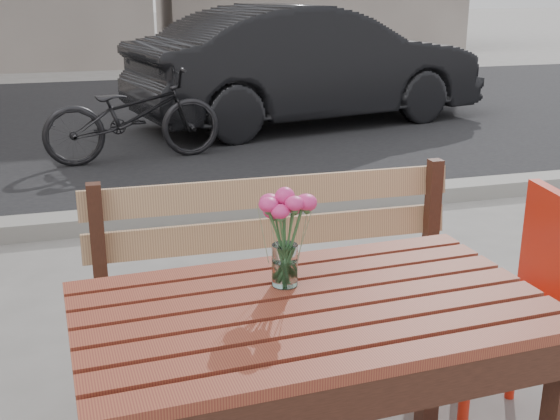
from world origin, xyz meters
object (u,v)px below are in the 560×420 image
main_vase (285,225)px  bicycle (133,115)px  red_chair (522,300)px  parked_car (309,65)px  main_table (312,345)px

main_vase → bicycle: main_vase is taller
red_chair → bicycle: red_chair is taller
main_vase → bicycle: (-0.05, 4.94, -0.54)m
parked_car → bicycle: 2.59m
main_vase → parked_car: 6.63m
bicycle → red_chair: bearing=-174.6°
parked_car → bicycle: bearing=108.9°
red_chair → main_vase: size_ratio=3.14×
main_table → bicycle: 5.08m
main_vase → parked_car: (2.16, 6.27, -0.29)m
main_vase → red_chair: bearing=11.3°
red_chair → bicycle: 4.85m
red_chair → parked_car: parked_car is taller
main_vase → parked_car: size_ratio=0.07×
main_table → parked_car: bearing=68.9°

